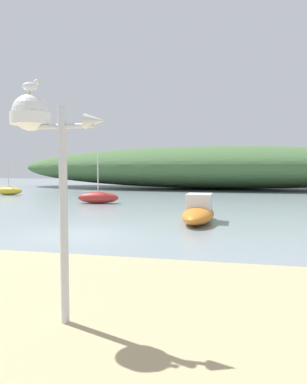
# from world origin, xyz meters

# --- Properties ---
(ground_plane) EXTENTS (120.00, 120.00, 0.00)m
(ground_plane) POSITION_xyz_m (0.00, 0.00, 0.00)
(ground_plane) COLOR gray
(distant_hill) EXTENTS (48.39, 14.37, 4.87)m
(distant_hill) POSITION_xyz_m (3.56, 30.83, 2.43)
(distant_hill) COLOR #476B3D
(distant_hill) RESTS_ON ground
(mast_structure) EXTENTS (1.40, 0.56, 3.27)m
(mast_structure) POSITION_xyz_m (2.97, -7.36, 2.93)
(mast_structure) COLOR silver
(mast_structure) RESTS_ON beach_sand
(seagull_on_radar) EXTENTS (0.29, 0.17, 0.21)m
(seagull_on_radar) POSITION_xyz_m (2.84, -7.36, 3.59)
(seagull_on_radar) COLOR orange
(seagull_on_radar) RESTS_ON mast_structure
(sailboat_inner_mooring) EXTENTS (2.63, 0.97, 3.26)m
(sailboat_inner_mooring) POSITION_xyz_m (-13.96, 16.43, 0.38)
(sailboat_inner_mooring) COLOR gold
(sailboat_inner_mooring) RESTS_ON ground
(sailboat_by_sandbar) EXTENTS (2.90, 1.38, 3.49)m
(sailboat_by_sandbar) POSITION_xyz_m (-3.37, 10.97, 0.40)
(sailboat_by_sandbar) COLOR #B72D28
(sailboat_by_sandbar) RESTS_ON ground
(motorboat_far_left) EXTENTS (1.37, 4.00, 1.26)m
(motorboat_far_left) POSITION_xyz_m (4.13, 3.92, 0.48)
(motorboat_far_left) COLOR orange
(motorboat_far_left) RESTS_ON ground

